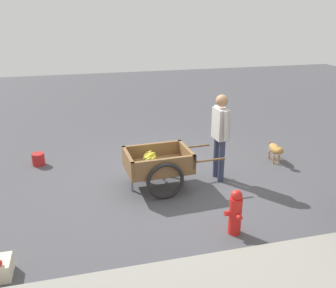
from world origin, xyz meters
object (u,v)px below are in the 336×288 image
at_px(dog, 275,149).
at_px(fire_hydrant, 235,212).
at_px(vendor_person, 220,130).
at_px(fruit_cart, 158,164).
at_px(plastic_bucket, 38,159).

distance_m(dog, fire_hydrant, 2.82).
height_order(vendor_person, dog, vendor_person).
bearing_deg(dog, fruit_cart, 11.49).
distance_m(fruit_cart, dog, 2.62).
relative_size(fire_hydrant, plastic_bucket, 2.71).
bearing_deg(fruit_cart, plastic_bucket, -36.07).
bearing_deg(vendor_person, fruit_cart, 3.30).
distance_m(fruit_cart, fire_hydrant, 1.78).
height_order(fruit_cart, fire_hydrant, fruit_cart).
bearing_deg(plastic_bucket, dog, 167.71).
xyz_separation_m(vendor_person, fire_hydrant, (0.42, 1.69, -0.61)).
distance_m(fruit_cart, vendor_person, 1.26).
xyz_separation_m(fruit_cart, dog, (-2.57, -0.52, -0.17)).
bearing_deg(vendor_person, fire_hydrant, 75.89).
height_order(dog, plastic_bucket, dog).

